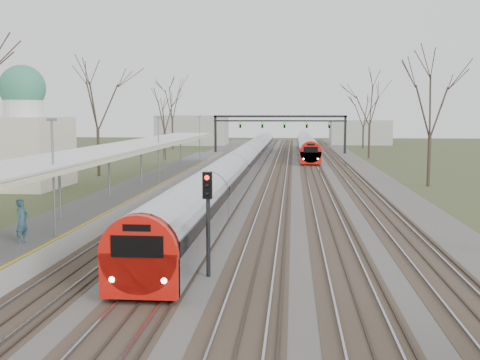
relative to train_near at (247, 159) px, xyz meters
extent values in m
cube|color=#474442|center=(2.50, 2.23, -1.43)|extent=(24.00, 160.00, 0.10)
cube|color=#4C3828|center=(-3.50, 2.23, -1.39)|extent=(2.60, 160.00, 0.06)
cube|color=gray|center=(-4.22, 2.23, -1.32)|extent=(0.07, 160.00, 0.12)
cube|color=gray|center=(-2.78, 2.23, -1.32)|extent=(0.07, 160.00, 0.12)
cube|color=#4C3828|center=(0.00, 2.23, -1.39)|extent=(2.60, 160.00, 0.06)
cube|color=gray|center=(-0.72, 2.23, -1.32)|extent=(0.07, 160.00, 0.12)
cube|color=gray|center=(0.72, 2.23, -1.32)|extent=(0.07, 160.00, 0.12)
cube|color=#4C3828|center=(3.50, 2.23, -1.39)|extent=(2.60, 160.00, 0.06)
cube|color=gray|center=(2.78, 2.23, -1.32)|extent=(0.07, 160.00, 0.12)
cube|color=gray|center=(4.22, 2.23, -1.32)|extent=(0.07, 160.00, 0.12)
cube|color=#4C3828|center=(7.00, 2.23, -1.39)|extent=(2.60, 160.00, 0.06)
cube|color=gray|center=(6.28, 2.23, -1.32)|extent=(0.07, 160.00, 0.12)
cube|color=gray|center=(7.72, 2.23, -1.32)|extent=(0.07, 160.00, 0.12)
cube|color=#4C3828|center=(10.50, 2.23, -1.39)|extent=(2.60, 160.00, 0.06)
cube|color=gray|center=(9.78, 2.23, -1.32)|extent=(0.07, 160.00, 0.12)
cube|color=gray|center=(11.22, 2.23, -1.32)|extent=(0.07, 160.00, 0.12)
cube|color=#9E9B93|center=(-6.55, -15.27, -0.98)|extent=(3.50, 69.00, 1.00)
cylinder|color=slate|center=(-6.55, -34.77, 1.02)|extent=(0.14, 0.14, 3.00)
cylinder|color=slate|center=(-6.55, -26.77, 1.02)|extent=(0.14, 0.14, 3.00)
cylinder|color=slate|center=(-6.55, -18.77, 1.02)|extent=(0.14, 0.14, 3.00)
cylinder|color=slate|center=(-6.55, -10.77, 1.02)|extent=(0.14, 0.14, 3.00)
cylinder|color=slate|center=(-6.55, -2.77, 1.02)|extent=(0.14, 0.14, 3.00)
cube|color=silver|center=(-6.55, -19.77, 2.57)|extent=(4.10, 50.00, 0.12)
cube|color=beige|center=(-6.55, -19.77, 2.40)|extent=(4.10, 50.00, 0.25)
cube|color=beige|center=(-19.50, -14.77, 1.52)|extent=(10.00, 8.00, 6.00)
cylinder|color=silver|center=(-17.50, -14.77, 5.72)|extent=(3.20, 3.20, 2.50)
sphere|color=#307A61|center=(-17.50, -14.77, 6.92)|extent=(3.80, 3.80, 3.80)
cube|color=black|center=(-7.50, 32.23, 1.52)|extent=(0.35, 0.35, 6.00)
cube|color=black|center=(13.00, 32.23, 1.52)|extent=(0.35, 0.35, 6.00)
cube|color=black|center=(2.75, 32.23, 4.42)|extent=(21.00, 0.35, 0.35)
cube|color=black|center=(2.75, 32.23, 3.72)|extent=(21.00, 0.25, 0.25)
cube|color=black|center=(-3.50, 32.03, 3.02)|extent=(0.32, 0.22, 0.85)
sphere|color=#0CFF19|center=(-3.50, 31.89, 3.27)|extent=(0.16, 0.16, 0.16)
cube|color=black|center=(0.00, 32.03, 3.02)|extent=(0.32, 0.22, 0.85)
sphere|color=#0CFF19|center=(0.00, 31.89, 3.27)|extent=(0.16, 0.16, 0.16)
cube|color=black|center=(3.50, 32.03, 3.02)|extent=(0.32, 0.22, 0.85)
sphere|color=#0CFF19|center=(3.50, 31.89, 3.27)|extent=(0.16, 0.16, 0.16)
cube|color=black|center=(7.00, 32.03, 3.02)|extent=(0.32, 0.22, 0.85)
sphere|color=#0CFF19|center=(7.00, 31.89, 3.27)|extent=(0.16, 0.16, 0.16)
cube|color=black|center=(10.50, 32.03, 3.02)|extent=(0.32, 0.22, 0.85)
sphere|color=#0CFF19|center=(10.50, 31.89, 3.27)|extent=(0.16, 0.16, 0.16)
cylinder|color=#2D231C|center=(-14.50, -4.77, 1.00)|extent=(0.30, 0.30, 4.95)
cylinder|color=#2D231C|center=(16.50, -10.77, 0.77)|extent=(0.30, 0.30, 4.50)
cube|color=#B8BBC3|center=(0.00, 0.24, -0.38)|extent=(2.55, 90.00, 1.60)
cylinder|color=#B8BBC3|center=(0.00, 0.24, 0.27)|extent=(2.60, 89.70, 2.60)
cube|color=black|center=(0.00, 0.24, 0.37)|extent=(2.62, 89.40, 0.55)
cube|color=red|center=(0.00, -44.66, -0.43)|extent=(2.55, 0.50, 1.50)
cylinder|color=red|center=(0.00, -44.61, 0.27)|extent=(2.60, 0.60, 2.60)
cube|color=black|center=(0.00, -44.88, 0.57)|extent=(1.70, 0.12, 0.70)
sphere|color=white|center=(-0.85, -44.86, -0.53)|extent=(0.22, 0.22, 0.22)
sphere|color=white|center=(0.85, -44.86, -0.53)|extent=(0.22, 0.22, 0.22)
cube|color=black|center=(0.00, 0.24, -1.30)|extent=(1.80, 89.00, 0.35)
cube|color=#B8BBC3|center=(7.00, 31.19, -0.38)|extent=(2.55, 45.00, 1.60)
cylinder|color=#B8BBC3|center=(7.00, 31.19, 0.27)|extent=(2.60, 44.70, 2.60)
cube|color=black|center=(7.00, 31.19, 0.37)|extent=(2.62, 44.40, 0.55)
cube|color=red|center=(7.00, 8.79, -0.43)|extent=(2.55, 0.50, 1.50)
cylinder|color=red|center=(7.00, 8.84, 0.27)|extent=(2.60, 0.60, 2.60)
cube|color=black|center=(7.00, 8.57, 0.57)|extent=(1.70, 0.12, 0.70)
sphere|color=white|center=(6.15, 8.59, -0.53)|extent=(0.22, 0.22, 0.22)
sphere|color=white|center=(7.85, 8.59, -0.53)|extent=(0.22, 0.22, 0.22)
cube|color=black|center=(7.00, 31.19, -1.30)|extent=(1.80, 44.00, 0.35)
imported|color=#2F4F5C|center=(-5.99, -40.20, 0.43)|extent=(0.56, 0.74, 1.82)
cylinder|color=black|center=(1.75, -41.19, 0.52)|extent=(0.16, 0.16, 4.00)
cube|color=black|center=(1.75, -41.34, 2.12)|extent=(0.35, 0.22, 1.00)
sphere|color=#FF0C05|center=(1.75, -41.47, 2.42)|extent=(0.18, 0.18, 0.18)
camera|label=1|loc=(4.91, -63.27, 4.74)|focal=45.00mm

